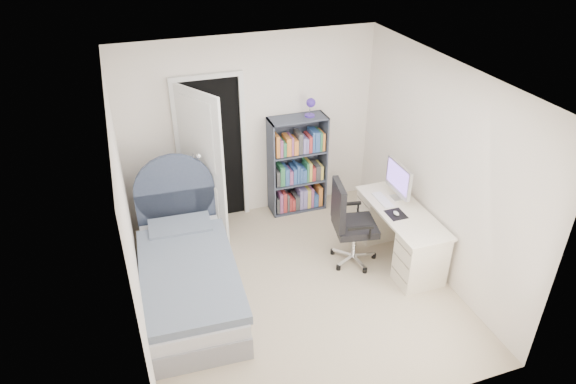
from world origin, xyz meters
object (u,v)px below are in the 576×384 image
object	(u,v)px
floor_lamp	(200,207)
bookcase	(298,168)
office_chair	(348,220)
bed	(188,273)
desk	(399,232)
nightstand	(173,218)

from	to	relation	value
floor_lamp	bookcase	xyz separation A→B (m)	(1.44, 0.38, 0.11)
floor_lamp	office_chair	world-z (taller)	floor_lamp
bed	bookcase	size ratio (longest dim) A/B	1.31
floor_lamp	desk	xyz separation A→B (m)	(2.23, -1.11, -0.15)
desk	bookcase	bearing A→B (deg)	117.91
nightstand	floor_lamp	bearing A→B (deg)	-19.35
bed	floor_lamp	size ratio (longest dim) A/B	1.69
office_chair	bed	bearing A→B (deg)	179.21
bed	bookcase	world-z (taller)	bookcase
floor_lamp	office_chair	xyz separation A→B (m)	(1.59, -0.98, 0.08)
bookcase	floor_lamp	bearing A→B (deg)	-165.40
bed	floor_lamp	distance (m)	1.04
nightstand	floor_lamp	xyz separation A→B (m)	(0.34, -0.12, 0.16)
nightstand	office_chair	bearing A→B (deg)	-29.74
nightstand	bookcase	bearing A→B (deg)	8.21
nightstand	floor_lamp	size ratio (longest dim) A/B	0.43
bookcase	office_chair	world-z (taller)	bookcase
floor_lamp	office_chair	bearing A→B (deg)	-31.72
floor_lamp	bed	bearing A→B (deg)	-109.41
nightstand	desk	world-z (taller)	desk
floor_lamp	bookcase	world-z (taller)	bookcase
bed	desk	size ratio (longest dim) A/B	1.54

